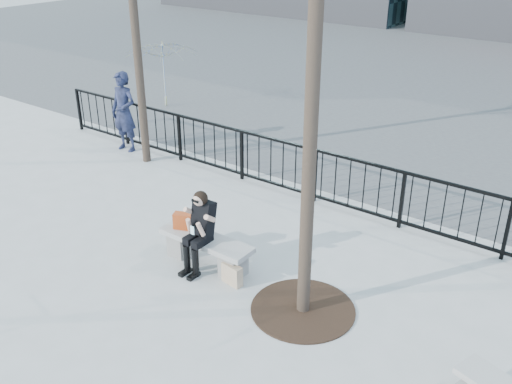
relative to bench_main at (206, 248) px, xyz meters
The scene contains 10 objects.
ground 0.30m from the bench_main, ahead, with size 120.00×120.00×0.00m, color #9F9F99.
street_surface 15.00m from the bench_main, 90.00° to the left, with size 60.00×23.00×0.01m, color #474747.
railing 3.01m from the bench_main, 90.00° to the left, with size 14.00×0.06×1.10m.
tree_grate 1.92m from the bench_main, ahead, with size 1.50×1.50×0.02m, color black.
bench_main is the anchor object (origin of this frame).
seated_woman 0.40m from the bench_main, 90.00° to the right, with size 0.50×0.64×1.34m.
handbag 0.58m from the bench_main, behind, with size 0.33×0.15×0.27m, color #AE3D15.
shopping_bag 0.71m from the bench_main, 15.47° to the right, with size 0.35×0.13×0.33m, color beige.
standing_man 5.64m from the bench_main, 150.95° to the left, with size 0.69×0.46×1.90m, color black.
vendor_umbrella 8.82m from the bench_main, 138.99° to the left, with size 2.10×2.14×1.93m, color yellow.
Camera 1 is at (5.30, -5.83, 5.05)m, focal length 40.00 mm.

